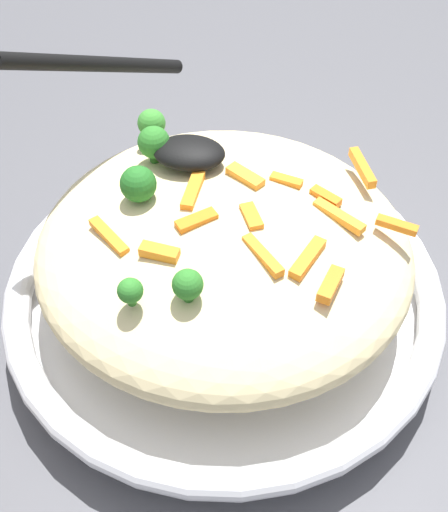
% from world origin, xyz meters
% --- Properties ---
extents(ground_plane, '(2.40, 2.40, 0.00)m').
position_xyz_m(ground_plane, '(0.00, 0.00, 0.00)').
color(ground_plane, '#4C4C51').
extents(serving_bowl, '(0.36, 0.36, 0.05)m').
position_xyz_m(serving_bowl, '(0.00, 0.00, 0.03)').
color(serving_bowl, silver).
rests_on(serving_bowl, ground_plane).
extents(pasta_mound, '(0.29, 0.28, 0.08)m').
position_xyz_m(pasta_mound, '(0.00, 0.00, 0.08)').
color(pasta_mound, beige).
rests_on(pasta_mound, serving_bowl).
extents(carrot_piece_0, '(0.02, 0.03, 0.01)m').
position_xyz_m(carrot_piece_0, '(0.02, -0.01, 0.12)').
color(carrot_piece_0, orange).
rests_on(carrot_piece_0, pasta_mound).
extents(carrot_piece_1, '(0.02, 0.04, 0.01)m').
position_xyz_m(carrot_piece_1, '(0.10, 0.07, 0.12)').
color(carrot_piece_1, orange).
rests_on(carrot_piece_1, pasta_mound).
extents(carrot_piece_2, '(0.02, 0.02, 0.01)m').
position_xyz_m(carrot_piece_2, '(0.07, 0.03, 0.12)').
color(carrot_piece_2, orange).
rests_on(carrot_piece_2, pasta_mound).
extents(carrot_piece_3, '(0.03, 0.03, 0.01)m').
position_xyz_m(carrot_piece_3, '(-0.02, -0.01, 0.12)').
color(carrot_piece_3, orange).
rests_on(carrot_piece_3, pasta_mound).
extents(carrot_piece_4, '(0.04, 0.03, 0.01)m').
position_xyz_m(carrot_piece_4, '(0.08, 0.01, 0.12)').
color(carrot_piece_4, orange).
rests_on(carrot_piece_4, pasta_mound).
extents(carrot_piece_5, '(0.03, 0.04, 0.01)m').
position_xyz_m(carrot_piece_5, '(0.03, -0.04, 0.12)').
color(carrot_piece_5, orange).
rests_on(carrot_piece_5, pasta_mound).
extents(carrot_piece_6, '(0.02, 0.03, 0.01)m').
position_xyz_m(carrot_piece_6, '(0.08, -0.06, 0.12)').
color(carrot_piece_6, orange).
rests_on(carrot_piece_6, pasta_mound).
extents(carrot_piece_7, '(0.02, 0.04, 0.01)m').
position_xyz_m(carrot_piece_7, '(0.06, -0.04, 0.12)').
color(carrot_piece_7, orange).
rests_on(carrot_piece_7, pasta_mound).
extents(carrot_piece_8, '(0.03, 0.01, 0.01)m').
position_xyz_m(carrot_piece_8, '(-0.04, -0.05, 0.12)').
color(carrot_piece_8, orange).
rests_on(carrot_piece_8, pasta_mound).
extents(carrot_piece_9, '(0.03, 0.03, 0.01)m').
position_xyz_m(carrot_piece_9, '(0.01, 0.04, 0.12)').
color(carrot_piece_9, orange).
rests_on(carrot_piece_9, pasta_mound).
extents(carrot_piece_10, '(0.03, 0.02, 0.01)m').
position_xyz_m(carrot_piece_10, '(0.12, 0.01, 0.12)').
color(carrot_piece_10, orange).
rests_on(carrot_piece_10, pasta_mound).
extents(carrot_piece_11, '(0.01, 0.04, 0.01)m').
position_xyz_m(carrot_piece_11, '(-0.03, 0.02, 0.12)').
color(carrot_piece_11, orange).
rests_on(carrot_piece_11, pasta_mound).
extents(carrot_piece_12, '(0.03, 0.01, 0.01)m').
position_xyz_m(carrot_piece_12, '(0.04, 0.04, 0.12)').
color(carrot_piece_12, orange).
rests_on(carrot_piece_12, pasta_mound).
extents(carrot_piece_13, '(0.04, 0.03, 0.01)m').
position_xyz_m(carrot_piece_13, '(-0.08, -0.03, 0.12)').
color(carrot_piece_13, orange).
rests_on(carrot_piece_13, pasta_mound).
extents(broccoli_floret_0, '(0.02, 0.02, 0.03)m').
position_xyz_m(broccoli_floret_0, '(-0.01, -0.08, 0.13)').
color(broccoli_floret_0, '#296820').
rests_on(broccoli_floret_0, pasta_mound).
extents(broccoli_floret_1, '(0.02, 0.02, 0.02)m').
position_xyz_m(broccoli_floret_1, '(-0.05, -0.09, 0.13)').
color(broccoli_floret_1, '#296820').
rests_on(broccoli_floret_1, pasta_mound).
extents(broccoli_floret_2, '(0.02, 0.02, 0.03)m').
position_xyz_m(broccoli_floret_2, '(-0.07, 0.09, 0.13)').
color(broccoli_floret_2, '#377928').
rests_on(broccoli_floret_2, pasta_mound).
extents(broccoli_floret_3, '(0.03, 0.03, 0.03)m').
position_xyz_m(broccoli_floret_3, '(-0.06, 0.06, 0.13)').
color(broccoli_floret_3, '#296820').
rests_on(broccoli_floret_3, pasta_mound).
extents(broccoli_floret_4, '(0.03, 0.03, 0.03)m').
position_xyz_m(broccoli_floret_4, '(-0.06, 0.01, 0.13)').
color(broccoli_floret_4, '#205B1C').
rests_on(broccoli_floret_4, pasta_mound).
extents(serving_spoon, '(0.15, 0.16, 0.10)m').
position_xyz_m(serving_spoon, '(-0.07, 0.07, 0.15)').
color(serving_spoon, black).
rests_on(serving_spoon, pasta_mound).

